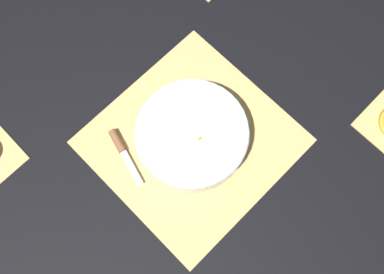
{
  "coord_description": "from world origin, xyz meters",
  "views": [
    {
      "loc": [
        0.2,
        0.2,
        0.97
      ],
      "look_at": [
        0.0,
        0.0,
        0.03
      ],
      "focal_mm": 42.0,
      "sensor_mm": 36.0,
      "label": 1
    }
  ],
  "objects": [
    {
      "name": "fruit_salad_bowl",
      "position": [
        0.0,
        -0.0,
        0.05
      ],
      "size": [
        0.24,
        0.24,
        0.07
      ],
      "color": "silver",
      "rests_on": "bamboo_mat_center"
    },
    {
      "name": "ground_plane",
      "position": [
        0.0,
        0.0,
        0.0
      ],
      "size": [
        6.0,
        6.0,
        0.0
      ],
      "primitive_type": "plane",
      "color": "black"
    },
    {
      "name": "paring_knife",
      "position": [
        0.12,
        -0.11,
        0.01
      ],
      "size": [
        0.05,
        0.14,
        0.02
      ],
      "color": "silver",
      "rests_on": "bamboo_mat_center"
    },
    {
      "name": "bamboo_mat_center",
      "position": [
        0.0,
        0.0,
        0.0
      ],
      "size": [
        0.4,
        0.39,
        0.01
      ],
      "color": "tan",
      "rests_on": "ground_plane"
    }
  ]
}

